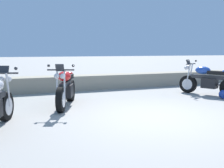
% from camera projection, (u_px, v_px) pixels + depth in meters
% --- Properties ---
extents(ground_plane, '(120.00, 120.00, 0.00)m').
position_uv_depth(ground_plane, '(161.00, 118.00, 5.87)').
color(ground_plane, gray).
extents(stone_wall, '(36.00, 0.80, 0.55)m').
position_uv_depth(stone_wall, '(96.00, 82.00, 10.28)').
color(stone_wall, gray).
rests_on(stone_wall, ground).
extents(motorcycle_red_centre, '(1.00, 1.98, 1.18)m').
position_uv_depth(motorcycle_red_centre, '(66.00, 88.00, 7.02)').
color(motorcycle_red_centre, black).
rests_on(motorcycle_red_centre, ground).
extents(motorcycle_blue_far_right, '(1.13, 1.91, 1.18)m').
position_uv_depth(motorcycle_blue_far_right, '(207.00, 81.00, 8.82)').
color(motorcycle_blue_far_right, black).
rests_on(motorcycle_blue_far_right, ground).
extents(rider_helmet, '(0.28, 0.28, 0.28)m').
position_uv_depth(rider_helmet, '(224.00, 94.00, 8.14)').
color(rider_helmet, navy).
rests_on(rider_helmet, ground).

